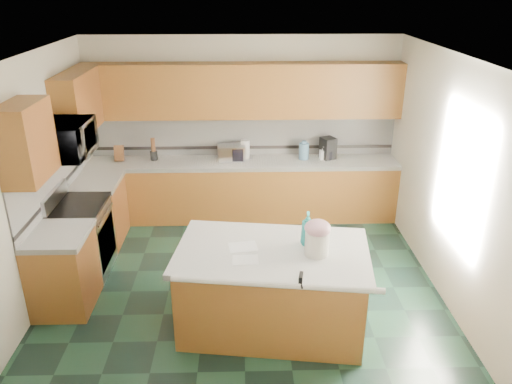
{
  "coord_description": "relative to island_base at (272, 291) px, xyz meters",
  "views": [
    {
      "loc": [
        0.01,
        -5.01,
        3.42
      ],
      "look_at": [
        0.15,
        0.35,
        1.12
      ],
      "focal_mm": 35.0,
      "sensor_mm": 36.0,
      "label": 1
    }
  ],
  "objects": [
    {
      "name": "island_bullnose",
      "position": [
        0.0,
        -0.57,
        0.46
      ],
      "size": [
        1.92,
        0.32,
        0.06
      ],
      "primitive_type": "cylinder",
      "rotation": [
        0.0,
        1.57,
        -0.13
      ],
      "color": "white",
      "rests_on": "island_base"
    },
    {
      "name": "treat_jar_lid",
      "position": [
        0.43,
        -0.09,
        0.78
      ],
      "size": [
        0.26,
        0.26,
        0.16
      ],
      "primitive_type": "ellipsoid",
      "color": "#CD91A2",
      "rests_on": "treat_jar"
    },
    {
      "name": "left_accent_band",
      "position": [
        -2.57,
        1.21,
        0.61
      ],
      "size": [
        0.01,
        2.3,
        0.05
      ],
      "primitive_type": "cube",
      "color": "black",
      "rests_on": "wall_left"
    },
    {
      "name": "utensil_crock",
      "position": [
        -1.62,
        2.74,
        0.56
      ],
      "size": [
        0.11,
        0.11,
        0.14
      ],
      "primitive_type": "cylinder",
      "color": "black",
      "rests_on": "back_countertop"
    },
    {
      "name": "soap_bottle_back",
      "position": [
        0.91,
        2.71,
        0.59
      ],
      "size": [
        0.11,
        0.11,
        0.21
      ],
      "primitive_type": "imported",
      "rotation": [
        0.0,
        0.0,
        0.16
      ],
      "color": "white",
      "rests_on": "back_countertop"
    },
    {
      "name": "left_base_cab_front",
      "position": [
        -2.29,
        0.42,
        0.0
      ],
      "size": [
        0.6,
        0.72,
        0.86
      ],
      "primitive_type": "cube",
      "color": "#5D3015",
      "rests_on": "ground"
    },
    {
      "name": "soap_back_cap",
      "position": [
        0.91,
        2.71,
        0.71
      ],
      "size": [
        0.02,
        0.02,
        0.03
      ],
      "primitive_type": "cylinder",
      "color": "red",
      "rests_on": "soap_bottle_back"
    },
    {
      "name": "back_countertop",
      "position": [
        -0.29,
        2.66,
        0.46
      ],
      "size": [
        4.6,
        0.64,
        0.06
      ],
      "primitive_type": "cube",
      "color": "white",
      "rests_on": "back_base_cab"
    },
    {
      "name": "paper_sheet_b",
      "position": [
        -0.29,
        0.07,
        0.49
      ],
      "size": [
        0.31,
        0.25,
        0.0
      ],
      "primitive_type": "cube",
      "rotation": [
        0.0,
        0.0,
        0.16
      ],
      "color": "white",
      "rests_on": "island_top"
    },
    {
      "name": "clamp_body",
      "position": [
        0.23,
        -0.55,
        0.5
      ],
      "size": [
        0.06,
        0.12,
        0.1
      ],
      "primitive_type": "cube",
      "rotation": [
        0.0,
        0.0,
        -0.21
      ],
      "color": "black",
      "rests_on": "island_top"
    },
    {
      "name": "knife_block",
      "position": [
        -2.12,
        2.71,
        0.61
      ],
      "size": [
        0.14,
        0.18,
        0.26
      ],
      "primitive_type": "cube",
      "rotation": [
        -0.31,
        0.0,
        0.06
      ],
      "color": "#472814",
      "rests_on": "back_countertop"
    },
    {
      "name": "left_counter_rear",
      "position": [
        -2.29,
        1.95,
        0.46
      ],
      "size": [
        0.64,
        0.82,
        0.06
      ],
      "primitive_type": "cube",
      "color": "white",
      "rests_on": "left_base_cab_rear"
    },
    {
      "name": "water_jug_neck",
      "position": [
        0.63,
        2.72,
        0.75
      ],
      "size": [
        0.07,
        0.07,
        0.04
      ],
      "primitive_type": "cylinder",
      "color": "#5C8CB0",
      "rests_on": "water_jug"
    },
    {
      "name": "soap_bottle_island",
      "position": [
        0.36,
        0.11,
        0.67
      ],
      "size": [
        0.15,
        0.15,
        0.36
      ],
      "primitive_type": "imported",
      "rotation": [
        0.0,
        0.0,
        -0.1
      ],
      "color": "teal",
      "rests_on": "island_top"
    },
    {
      "name": "wall_left",
      "position": [
        -2.61,
        0.66,
        0.92
      ],
      "size": [
        0.04,
        4.6,
        2.7
      ],
      "primitive_type": "cube",
      "color": "#EEE5CF",
      "rests_on": "ground"
    },
    {
      "name": "floor",
      "position": [
        -0.29,
        0.66,
        -0.43
      ],
      "size": [
        4.6,
        4.6,
        0.0
      ],
      "primitive_type": "plane",
      "color": "black",
      "rests_on": "ground"
    },
    {
      "name": "wall_right",
      "position": [
        2.03,
        0.66,
        0.92
      ],
      "size": [
        0.04,
        4.6,
        2.7
      ],
      "primitive_type": "cube",
      "color": "#EEE5CF",
      "rests_on": "ground"
    },
    {
      "name": "utensil_bundle",
      "position": [
        -1.62,
        2.74,
        0.73
      ],
      "size": [
        0.06,
        0.06,
        0.2
      ],
      "primitive_type": "cylinder",
      "color": "#472814",
      "rests_on": "utensil_crock"
    },
    {
      "name": "range_cooktop",
      "position": [
        -2.29,
        1.16,
        0.47
      ],
      "size": [
        0.62,
        0.78,
        0.04
      ],
      "primitive_type": "cube",
      "color": "black",
      "rests_on": "range_body"
    },
    {
      "name": "wall_front",
      "position": [
        -0.29,
        -1.66,
        0.92
      ],
      "size": [
        4.6,
        0.04,
        2.7
      ],
      "primitive_type": "cube",
      "color": "#EEE5CF",
      "rests_on": "ground"
    },
    {
      "name": "treat_jar_knob",
      "position": [
        0.43,
        -0.09,
        0.83
      ],
      "size": [
        0.08,
        0.03,
        0.03
      ],
      "primitive_type": "cylinder",
      "rotation": [
        0.0,
        1.57,
        0.0
      ],
      "color": "tan",
      "rests_on": "treat_jar_lid"
    },
    {
      "name": "paper_towel_base",
      "position": [
        -0.25,
        2.76,
        0.5
      ],
      "size": [
        0.19,
        0.19,
        0.01
      ],
      "primitive_type": "cylinder",
      "color": "#B7B7BC",
      "rests_on": "back_countertop"
    },
    {
      "name": "left_backsplash",
      "position": [
        -2.57,
        1.21,
        0.81
      ],
      "size": [
        0.02,
        2.3,
        0.63
      ],
      "primitive_type": "cube",
      "color": "silver",
      "rests_on": "wall_left"
    },
    {
      "name": "back_upper_cab",
      "position": [
        -0.29,
        2.8,
        1.51
      ],
      "size": [
        4.6,
        0.33,
        0.78
      ],
      "primitive_type": "cube",
      "color": "#5D3015",
      "rests_on": "wall_back"
    },
    {
      "name": "range_handle",
      "position": [
        -1.97,
        1.16,
        0.35
      ],
      "size": [
        0.02,
        0.66,
        0.02
      ],
      "primitive_type": "cylinder",
      "rotation": [
        1.57,
        0.0,
        0.0
      ],
      "color": "#B7B7BC",
      "rests_on": "range_body"
    },
    {
      "name": "island_top",
      "position": [
        0.0,
        -0.0,
        0.46
      ],
      "size": [
        2.06,
        1.39,
        0.06
      ],
      "primitive_type": "cube",
      "rotation": [
        0.0,
        0.0,
        -0.13
      ],
      "color": "white",
      "rests_on": "island_base"
    },
    {
      "name": "paper_sheet_a",
      "position": [
        -0.27,
        -0.19,
        0.49
      ],
      "size": [
        0.25,
        0.19,
        0.0
      ],
      "primitive_type": "cube",
      "rotation": [
        0.0,
        0.0,
        0.01
      ],
      "color": "white",
      "rests_on": "island_top"
    },
    {
      "name": "treat_jar",
      "position": [
        0.43,
        -0.09,
        0.61
      ],
      "size": [
        0.31,
        0.31,
        0.25
      ],
      "primitive_type": "cylinder",
      "rotation": [
        0.0,
        0.0,
        0.39
      ],
      "color": "silver",
      "rests_on": "island_top"
    },
    {
      "name": "toaster_oven_door",
      "position": [
        -0.46,
        2.58,
        0.6
      ],
      "size": [
        0.36,
        0.01,
        0.19
      ],
      "primitive_type": "cube",
      "color": "black",
      "rests_on": "toaster_oven"
    },
    {
      "name": "back_backsplash",
      "position": [
        -0.29,
        2.95,
        0.81
      ],
      "size": [
        4.6,
        0.02,
        0.63
      ],
      "primitive_type": "cube",
      "color": "silver",
      "rests_on": "back_countertop"
    },
    {
      "name": "left_upper_cab_rear",
      "position": [
        -2.42,
        2.09,
        1.51
      ],
      "size": [
        0.33,
        1.09,
        0.78
      ],
      "primitive_type": "cube",
      "color": "#5D3015",
      "rests_on": "wall_left"
    },
    {
      "name": "clamp_handle",
      "position": [
        0.23,
        -0.62,
        0.48
      ],
      "size": [
        0.02,
        0.08,
        0.02
      ],
      "primitive_type": "cylinder",
      "rotation": [
        1.57,
        0.0,
        0.0
      ],
      "color": "black",
      "rests_on": "island_top"
    },
    {
      "name": "left_counter_front",
      "position": [
        -2.29,
        0.42,
        0.46
      ],
      "size": [
        0.64,
        0.72,
        0.06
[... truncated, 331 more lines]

